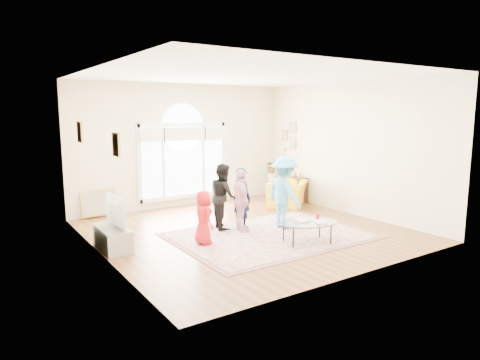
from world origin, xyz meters
TOP-DOWN VIEW (x-y plane):
  - ground at (0.00, 0.00)m, footprint 6.00×6.00m
  - room_shell at (0.01, 2.83)m, footprint 6.00×6.00m
  - area_rug at (0.18, -0.58)m, footprint 3.60×2.60m
  - rug_border at (0.18, -0.58)m, footprint 3.80×2.80m
  - tv_console at (-2.75, 0.30)m, footprint 0.45×1.00m
  - television at (-2.74, 0.30)m, footprint 0.16×0.97m
  - coffee_table at (0.46, -1.37)m, footprint 1.38×1.08m
  - armchair at (2.19, 1.28)m, footprint 1.42×1.41m
  - side_cabinet at (2.78, 1.60)m, footprint 0.40×0.50m
  - floor_lamp at (2.62, 2.00)m, footprint 0.26×0.26m
  - plant_pedestal at (2.70, 2.65)m, footprint 0.20×0.20m
  - potted_plant at (2.70, 2.65)m, footprint 0.43×0.38m
  - leaning_picture at (-2.27, 2.90)m, footprint 0.80×0.14m
  - child_red at (-1.23, -0.35)m, footprint 0.33×0.50m
  - child_navy at (0.02, 0.22)m, footprint 0.40×0.52m
  - child_black at (-0.33, 0.39)m, footprint 0.70×0.80m
  - child_pink at (-0.15, -0.02)m, footprint 0.51×0.82m
  - child_blue at (0.76, -0.30)m, footprint 0.61×1.01m

SIDE VIEW (x-z plane):
  - ground at x=0.00m, z-range 0.00..0.00m
  - leaning_picture at x=-2.27m, z-range -0.31..0.31m
  - rug_border at x=0.18m, z-range 0.00..0.01m
  - area_rug at x=0.18m, z-range 0.00..0.02m
  - tv_console at x=-2.75m, z-range 0.00..0.42m
  - armchair at x=2.19m, z-range 0.00..0.70m
  - side_cabinet at x=2.78m, z-range 0.00..0.70m
  - plant_pedestal at x=2.70m, z-range 0.00..0.70m
  - coffee_table at x=0.46m, z-range 0.13..0.67m
  - child_red at x=-1.23m, z-range 0.02..1.04m
  - child_navy at x=0.02m, z-range 0.02..1.32m
  - child_pink at x=-0.15m, z-range 0.02..1.32m
  - television at x=-2.74m, z-range 0.42..0.98m
  - child_black at x=-0.33m, z-range 0.02..1.41m
  - child_blue at x=0.76m, z-range 0.02..1.56m
  - potted_plant at x=2.70m, z-range 0.70..1.13m
  - floor_lamp at x=2.62m, z-range 0.53..2.04m
  - room_shell at x=0.01m, z-range -1.43..4.57m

